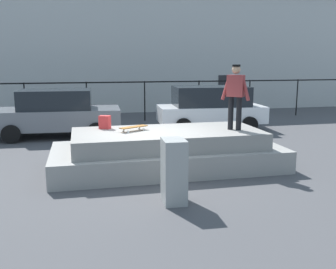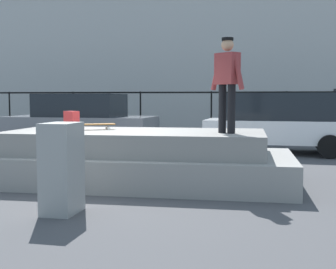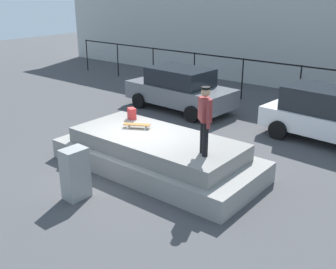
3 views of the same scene
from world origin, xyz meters
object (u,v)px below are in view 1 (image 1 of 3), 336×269
(skateboard, at_px, (134,127))
(utility_box, at_px, (174,171))
(skateboarder, at_px, (235,93))
(car_grey_sedan_near, at_px, (56,113))
(car_white_hatchback_mid, at_px, (211,107))
(backpack, at_px, (105,122))

(skateboard, relative_size, utility_box, 0.61)
(skateboard, bearing_deg, skateboarder, -8.91)
(car_grey_sedan_near, height_order, car_white_hatchback_mid, car_white_hatchback_mid)
(car_grey_sedan_near, bearing_deg, utility_box, -71.04)
(skateboarder, xyz_separation_m, car_white_hatchback_mid, (1.30, 5.54, -1.04))
(skateboard, height_order, car_white_hatchback_mid, car_white_hatchback_mid)
(skateboard, bearing_deg, backpack, 143.24)
(car_white_hatchback_mid, bearing_deg, skateboarder, -103.16)
(skateboarder, bearing_deg, backpack, 164.29)
(backpack, xyz_separation_m, utility_box, (1.12, -3.15, -0.53))
(skateboarder, bearing_deg, car_white_hatchback_mid, 76.84)
(backpack, xyz_separation_m, car_white_hatchback_mid, (4.61, 4.61, -0.24))
(car_grey_sedan_near, relative_size, utility_box, 3.68)
(skateboard, relative_size, car_grey_sedan_near, 0.17)
(car_grey_sedan_near, bearing_deg, car_white_hatchback_mid, 1.78)
(skateboarder, relative_size, car_white_hatchback_mid, 0.38)
(skateboard, height_order, utility_box, utility_box)
(car_grey_sedan_near, bearing_deg, skateboard, -66.16)
(car_white_hatchback_mid, xyz_separation_m, utility_box, (-3.49, -7.76, -0.29))
(skateboarder, distance_m, car_grey_sedan_near, 7.27)
(skateboarder, height_order, backpack, skateboarder)
(car_grey_sedan_near, xyz_separation_m, utility_box, (2.60, -7.57, -0.25))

